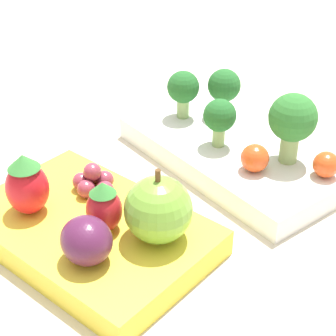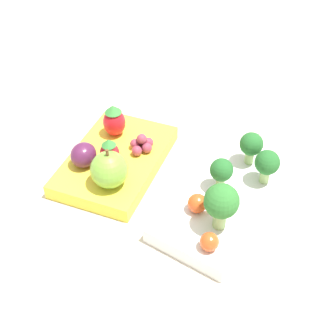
# 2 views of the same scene
# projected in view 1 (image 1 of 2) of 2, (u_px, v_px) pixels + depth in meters

# --- Properties ---
(ground_plane) EXTENTS (4.00, 4.00, 0.00)m
(ground_plane) POSITION_uv_depth(u_px,v_px,m) (159.00, 191.00, 0.49)
(ground_plane) COLOR beige
(bento_box_savoury) EXTENTS (0.23, 0.13, 0.02)m
(bento_box_savoury) POSITION_uv_depth(u_px,v_px,m) (232.00, 154.00, 0.53)
(bento_box_savoury) COLOR white
(bento_box_savoury) RESTS_ON ground_plane
(bento_box_fruit) EXTENTS (0.19, 0.14, 0.02)m
(bento_box_fruit) POSITION_uv_depth(u_px,v_px,m) (90.00, 232.00, 0.43)
(bento_box_fruit) COLOR yellow
(bento_box_fruit) RESTS_ON ground_plane
(broccoli_floret_0) EXTENTS (0.03, 0.03, 0.05)m
(broccoli_floret_0) POSITION_uv_depth(u_px,v_px,m) (220.00, 117.00, 0.50)
(broccoli_floret_0) COLOR #93B770
(broccoli_floret_0) RESTS_ON bento_box_savoury
(broccoli_floret_1) EXTENTS (0.03, 0.03, 0.05)m
(broccoli_floret_1) POSITION_uv_depth(u_px,v_px,m) (183.00, 89.00, 0.55)
(broccoli_floret_1) COLOR #93B770
(broccoli_floret_1) RESTS_ON bento_box_savoury
(broccoli_floret_2) EXTENTS (0.03, 0.03, 0.05)m
(broccoli_floret_2) POSITION_uv_depth(u_px,v_px,m) (224.00, 87.00, 0.55)
(broccoli_floret_2) COLOR #93B770
(broccoli_floret_2) RESTS_ON bento_box_savoury
(broccoli_floret_3) EXTENTS (0.04, 0.04, 0.06)m
(broccoli_floret_3) POSITION_uv_depth(u_px,v_px,m) (293.00, 120.00, 0.47)
(broccoli_floret_3) COLOR #93B770
(broccoli_floret_3) RESTS_ON bento_box_savoury
(cherry_tomato_0) EXTENTS (0.02, 0.02, 0.02)m
(cherry_tomato_0) POSITION_uv_depth(u_px,v_px,m) (255.00, 158.00, 0.48)
(cherry_tomato_0) COLOR #DB4C1E
(cherry_tomato_0) RESTS_ON bento_box_savoury
(cherry_tomato_1) EXTENTS (0.02, 0.02, 0.02)m
(cherry_tomato_1) POSITION_uv_depth(u_px,v_px,m) (326.00, 165.00, 0.47)
(cherry_tomato_1) COLOR #DB4C1E
(cherry_tomato_1) RESTS_ON bento_box_savoury
(apple) EXTENTS (0.05, 0.05, 0.06)m
(apple) POSITION_uv_depth(u_px,v_px,m) (158.00, 210.00, 0.39)
(apple) COLOR #70A838
(apple) RESTS_ON bento_box_fruit
(strawberry_0) EXTENTS (0.03, 0.03, 0.05)m
(strawberry_0) POSITION_uv_depth(u_px,v_px,m) (27.00, 185.00, 0.42)
(strawberry_0) COLOR red
(strawberry_0) RESTS_ON bento_box_fruit
(strawberry_1) EXTENTS (0.03, 0.03, 0.04)m
(strawberry_1) POSITION_uv_depth(u_px,v_px,m) (104.00, 207.00, 0.40)
(strawberry_1) COLOR red
(strawberry_1) RESTS_ON bento_box_fruit
(plum) EXTENTS (0.04, 0.03, 0.03)m
(plum) POSITION_uv_depth(u_px,v_px,m) (86.00, 240.00, 0.38)
(plum) COLOR #511E42
(plum) RESTS_ON bento_box_fruit
(grape_cluster) EXTENTS (0.03, 0.03, 0.03)m
(grape_cluster) POSITION_uv_depth(u_px,v_px,m) (93.00, 181.00, 0.45)
(grape_cluster) COLOR #93384C
(grape_cluster) RESTS_ON bento_box_fruit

